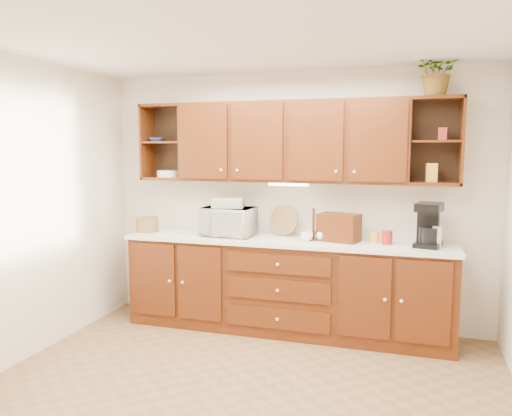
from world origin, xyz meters
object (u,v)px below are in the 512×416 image
Objects in this scene: microwave at (228,222)px; potted_plant at (438,71)px; bread_box at (339,227)px; coffee_maker at (429,225)px.

microwave is 2.43m from potted_plant.
bread_box is at bearing -174.54° from potted_plant.
bread_box is (1.12, 0.02, -0.01)m from microwave.
coffee_maker is at bearing -108.61° from potted_plant.
microwave is 1.20× the size of potted_plant.
bread_box is 0.87× the size of potted_plant.
coffee_maker is 1.38m from potted_plant.
coffee_maker reaches higher than bread_box.
coffee_maker is 0.92× the size of potted_plant.
potted_plant is (1.96, 0.10, 1.42)m from microwave.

